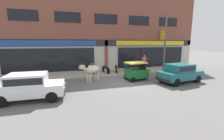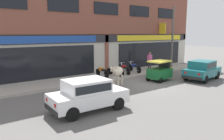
# 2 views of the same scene
# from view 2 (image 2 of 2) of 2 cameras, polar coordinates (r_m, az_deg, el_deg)

# --- Properties ---
(ground_plane) EXTENTS (90.00, 90.00, 0.00)m
(ground_plane) POSITION_cam_2_polar(r_m,az_deg,el_deg) (15.67, 9.72, -3.46)
(ground_plane) COLOR #605E5B
(sidewalk) EXTENTS (19.00, 3.00, 0.16)m
(sidewalk) POSITION_cam_2_polar(r_m,az_deg,el_deg) (18.32, 1.31, -1.17)
(sidewalk) COLOR #A8A093
(sidewalk) RESTS_ON ground
(shop_building) EXTENTS (23.00, 1.40, 9.28)m
(shop_building) POSITION_cam_2_polar(r_m,az_deg,el_deg) (19.44, -1.92, 12.32)
(shop_building) COLOR brown
(shop_building) RESTS_ON ground
(cow) EXTENTS (1.86, 1.43, 1.61)m
(cow) POSITION_cam_2_polar(r_m,az_deg,el_deg) (14.25, 1.49, -0.49)
(cow) COLOR beige
(cow) RESTS_ON ground
(car_0) EXTENTS (3.77, 2.10, 1.46)m
(car_0) POSITION_cam_2_polar(r_m,az_deg,el_deg) (17.89, 22.50, 0.21)
(car_0) COLOR black
(car_0) RESTS_ON ground
(car_1) EXTENTS (3.66, 1.73, 1.46)m
(car_1) POSITION_cam_2_polar(r_m,az_deg,el_deg) (9.98, -6.37, -6.07)
(car_1) COLOR black
(car_1) RESTS_ON ground
(auto_rickshaw) EXTENTS (2.05, 1.35, 1.52)m
(auto_rickshaw) POSITION_cam_2_polar(r_m,az_deg,el_deg) (16.60, 12.47, -0.50)
(auto_rickshaw) COLOR black
(auto_rickshaw) RESTS_ON ground
(motorcycle_0) EXTENTS (0.52, 1.81, 0.88)m
(motorcycle_0) POSITION_cam_2_polar(r_m,az_deg,el_deg) (16.90, -2.61, -0.48)
(motorcycle_0) COLOR black
(motorcycle_0) RESTS_ON sidewalk
(motorcycle_1) EXTENTS (0.52, 1.81, 0.88)m
(motorcycle_1) POSITION_cam_2_polar(r_m,az_deg,el_deg) (17.41, 0.85, -0.18)
(motorcycle_1) COLOR black
(motorcycle_1) RESTS_ON sidewalk
(motorcycle_2) EXTENTS (0.68, 1.78, 0.88)m
(motorcycle_2) POSITION_cam_2_polar(r_m,az_deg,el_deg) (18.21, 3.37, 0.23)
(motorcycle_2) COLOR black
(motorcycle_2) RESTS_ON sidewalk
(motorcycle_3) EXTENTS (0.57, 1.81, 0.88)m
(motorcycle_3) POSITION_cam_2_polar(r_m,az_deg,el_deg) (19.01, 5.94, 0.60)
(motorcycle_3) COLOR black
(motorcycle_3) RESTS_ON sidewalk
(pedestrian) EXTENTS (0.47, 0.32, 1.60)m
(pedestrian) POSITION_cam_2_polar(r_m,az_deg,el_deg) (20.77, 9.85, 2.93)
(pedestrian) COLOR #2D2D33
(pedestrian) RESTS_ON sidewalk
(utility_pole) EXTENTS (0.18, 0.18, 5.73)m
(utility_pole) POSITION_cam_2_polar(r_m,az_deg,el_deg) (21.16, 15.50, 7.96)
(utility_pole) COLOR #595651
(utility_pole) RESTS_ON sidewalk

